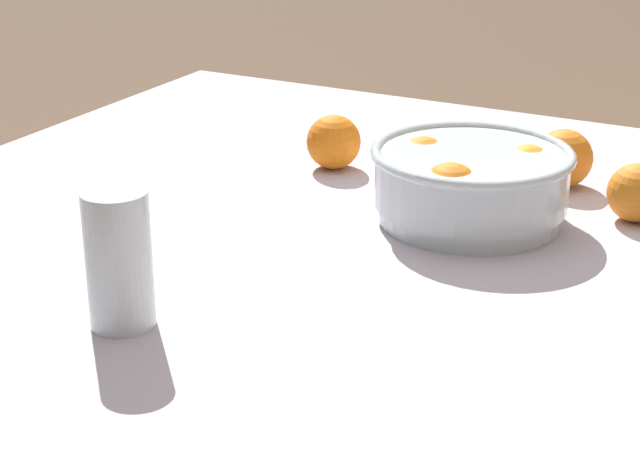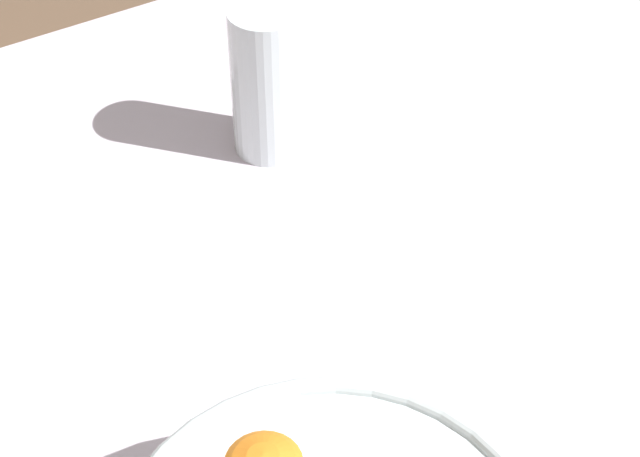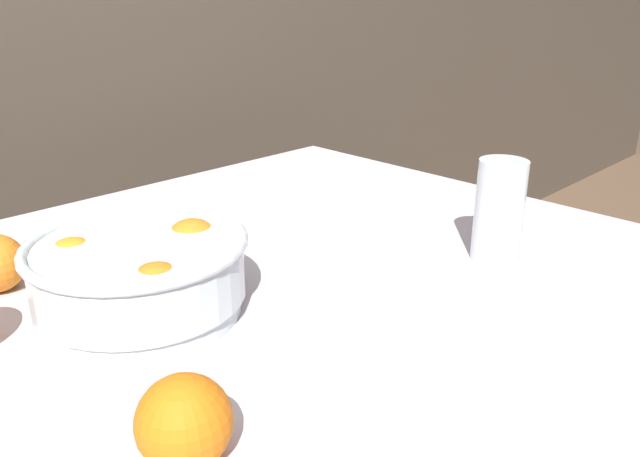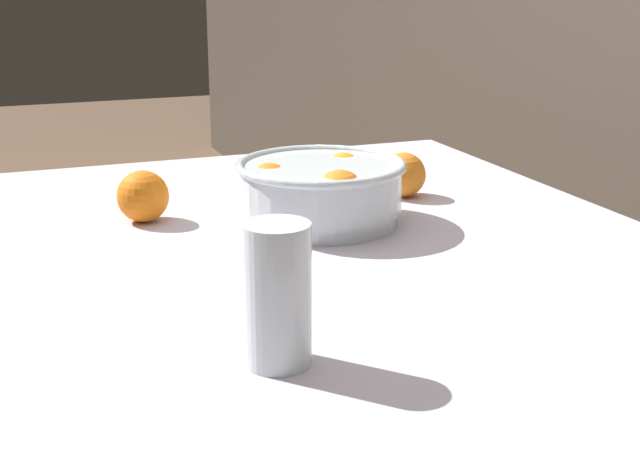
{
  "view_description": "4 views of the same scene",
  "coord_description": "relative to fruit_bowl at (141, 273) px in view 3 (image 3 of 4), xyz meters",
  "views": [
    {
      "loc": [
        1.05,
        0.54,
        1.18
      ],
      "look_at": [
        0.13,
        0.06,
        0.76
      ],
      "focal_mm": 60.0,
      "sensor_mm": 36.0,
      "label": 1
    },
    {
      "loc": [
        -0.35,
        0.3,
        1.3
      ],
      "look_at": [
        0.13,
        0.0,
        0.78
      ],
      "focal_mm": 60.0,
      "sensor_mm": 36.0,
      "label": 2
    },
    {
      "loc": [
        -0.41,
        -0.44,
        1.05
      ],
      "look_at": [
        0.12,
        0.08,
        0.76
      ],
      "focal_mm": 35.0,
      "sensor_mm": 36.0,
      "label": 3
    },
    {
      "loc": [
        1.05,
        -0.3,
        1.07
      ],
      "look_at": [
        0.1,
        0.06,
        0.76
      ],
      "focal_mm": 50.0,
      "sensor_mm": 36.0,
      "label": 4
    }
  ],
  "objects": [
    {
      "name": "dining_table",
      "position": [
        0.1,
        -0.14,
        -0.12
      ],
      "size": [
        1.19,
        1.16,
        0.7
      ],
      "color": "silver",
      "rests_on": "ground_plane"
    },
    {
      "name": "juice_glass",
      "position": [
        0.42,
        -0.2,
        0.01
      ],
      "size": [
        0.06,
        0.06,
        0.14
      ],
      "color": "#F4A314",
      "rests_on": "dining_table"
    },
    {
      "name": "orange_loose_aside",
      "position": [
        -0.1,
        -0.24,
        -0.01
      ],
      "size": [
        0.08,
        0.08,
        0.08
      ],
      "primitive_type": "sphere",
      "color": "orange",
      "rests_on": "dining_table"
    },
    {
      "name": "fruit_bowl",
      "position": [
        0.0,
        0.0,
        0.0
      ],
      "size": [
        0.24,
        0.24,
        0.09
      ],
      "color": "silver",
      "rests_on": "dining_table"
    }
  ]
}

